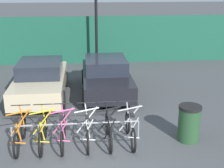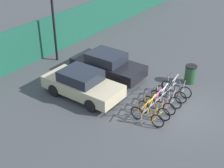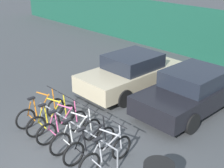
% 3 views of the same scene
% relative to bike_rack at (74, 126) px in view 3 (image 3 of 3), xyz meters
% --- Properties ---
extents(ground_plane, '(120.00, 120.00, 0.00)m').
position_rel_bike_rack_xyz_m(ground_plane, '(0.31, -0.68, -0.48)').
color(ground_plane, '#424447').
extents(bike_rack, '(3.52, 0.04, 0.57)m').
position_rel_bike_rack_xyz_m(bike_rack, '(0.00, 0.00, 0.00)').
color(bike_rack, gray).
rests_on(bike_rack, ground).
extents(bicycle_orange, '(0.68, 1.71, 1.05)m').
position_rel_bike_rack_xyz_m(bicycle_orange, '(-1.49, -0.15, -0.11)').
color(bicycle_orange, black).
rests_on(bicycle_orange, ground).
extents(bicycle_yellow, '(0.68, 1.71, 1.05)m').
position_rel_bike_rack_xyz_m(bicycle_yellow, '(-0.89, -0.15, -0.11)').
color(bicycle_yellow, black).
rests_on(bicycle_yellow, ground).
extents(bicycle_pink, '(0.68, 1.71, 1.05)m').
position_rel_bike_rack_xyz_m(bicycle_pink, '(-0.35, -0.15, -0.11)').
color(bicycle_pink, black).
rests_on(bicycle_pink, ground).
extents(bicycle_white, '(0.68, 1.71, 1.05)m').
position_rel_bike_rack_xyz_m(bicycle_white, '(0.31, -0.15, -0.11)').
color(bicycle_white, black).
rests_on(bicycle_white, ground).
extents(bicycle_black, '(0.68, 1.71, 1.05)m').
position_rel_bike_rack_xyz_m(bicycle_black, '(0.89, -0.15, -0.11)').
color(bicycle_black, black).
rests_on(bicycle_black, ground).
extents(bicycle_silver, '(0.68, 1.71, 1.05)m').
position_rel_bike_rack_xyz_m(bicycle_silver, '(1.49, -0.15, -0.11)').
color(bicycle_silver, black).
rests_on(bicycle_silver, ground).
extents(car_beige, '(1.91, 4.16, 1.40)m').
position_rel_bike_rack_xyz_m(car_beige, '(-1.37, 3.71, 0.21)').
color(car_beige, '#C1B28E').
rests_on(car_beige, ground).
extents(car_black, '(1.91, 4.23, 1.40)m').
position_rel_bike_rack_xyz_m(car_black, '(1.15, 3.97, 0.21)').
color(car_black, black).
rests_on(car_black, ground).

